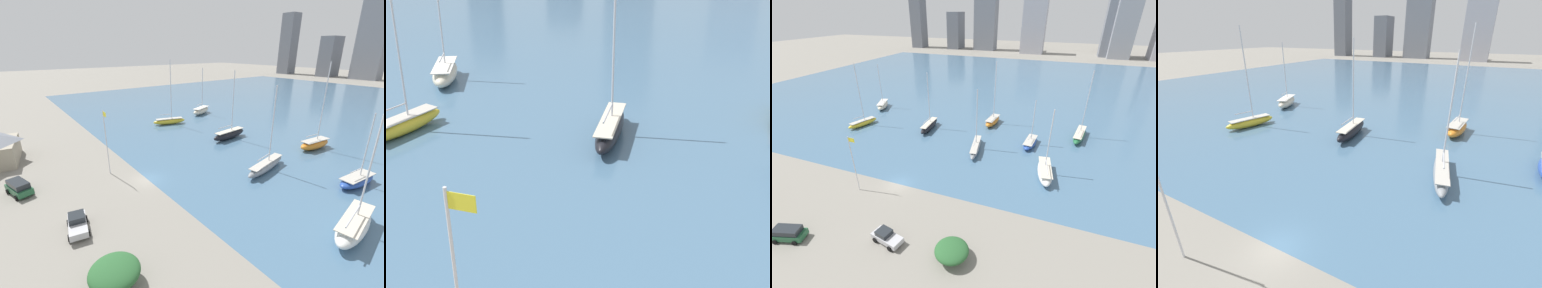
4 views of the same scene
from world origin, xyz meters
TOP-DOWN VIEW (x-y plane):
  - harbor_water at (0.00, 70.00)m, footprint 180.00×140.00m
  - sailboat_black at (-6.04, 23.09)m, footprint 2.73×9.66m
  - sailboat_cream at (-27.38, 32.40)m, footprint 5.41×8.39m
  - sailboat_yellow at (-23.69, 18.84)m, footprint 4.17×8.57m

SIDE VIEW (x-z plane):
  - harbor_water at x=0.00m, z-range 0.00..0.00m
  - sailboat_yellow at x=-23.69m, z-range -7.10..8.99m
  - sailboat_black at x=-6.04m, z-range -6.14..8.25m
  - sailboat_cream at x=-27.38m, z-range -5.58..7.76m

